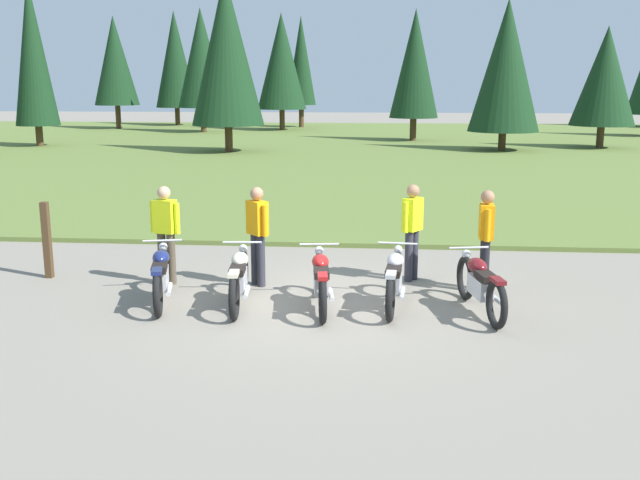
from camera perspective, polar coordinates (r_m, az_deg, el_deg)
The scene contains 13 objects.
ground_plane at distance 11.23m, azimuth -0.26°, elevation -5.14°, with size 140.00×140.00×0.00m, color gray.
grass_moorland at distance 36.81m, azimuth 3.36°, elevation 7.14°, with size 80.00×44.00×0.10m, color #5B7033.
forest_treeline at distance 43.97m, azimuth 1.18°, elevation 13.78°, with size 45.17×27.79×8.46m.
motorcycle_navy at distance 11.53m, azimuth -12.33°, elevation -2.71°, with size 0.74×2.07×0.88m.
motorcycle_cream at distance 11.20m, azimuth -6.34°, elevation -2.94°, with size 0.62×2.10×0.88m.
motorcycle_red at distance 10.99m, azimuth 0.07°, elevation -3.15°, with size 0.63×2.10×0.88m.
motorcycle_silver at distance 11.12m, azimuth 5.85°, elevation -3.03°, with size 0.62×2.10×0.88m.
motorcycle_maroon at distance 11.03m, azimuth 12.42°, elevation -3.40°, with size 0.71×2.08×0.88m.
rider_checking_bike at distance 12.48m, azimuth -12.00°, elevation 0.86°, with size 0.54×0.30×1.67m.
rider_with_back_turned at distance 12.07m, azimuth 12.85°, elevation 0.43°, with size 0.24×0.55×1.67m.
rider_near_row_end at distance 12.15m, azimuth -4.92°, elevation 0.78°, with size 0.41×0.43×1.67m.
rider_in_hivis_vest at distance 12.51m, azimuth 7.23°, elevation 1.06°, with size 0.38×0.48×1.67m.
trail_marker_post at distance 13.50m, azimuth -20.59°, elevation -0.01°, with size 0.12×0.12×1.34m, color #47331E.
Camera 1 is at (0.96, -10.67, 3.37)m, focal length 40.90 mm.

